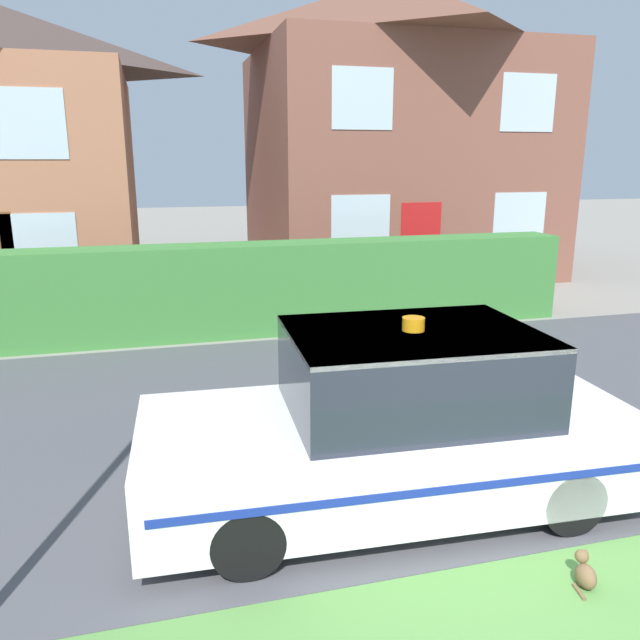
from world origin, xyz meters
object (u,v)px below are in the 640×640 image
(house_right, at_px, (395,127))
(wheelie_bin, at_px, (51,308))
(cat, at_px, (585,573))
(police_car, at_px, (395,426))

(house_right, height_order, wheelie_bin, house_right)
(wheelie_bin, bearing_deg, cat, -75.89)
(cat, relative_size, wheelie_bin, 0.27)
(house_right, bearing_deg, wheelie_bin, -148.21)
(cat, bearing_deg, police_car, 43.97)
(house_right, distance_m, wheelie_bin, 10.52)
(cat, bearing_deg, wheelie_bin, 41.19)
(police_car, relative_size, house_right, 0.57)
(police_car, distance_m, cat, 1.86)
(police_car, xyz_separation_m, wheelie_bin, (-3.82, 6.74, -0.24))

